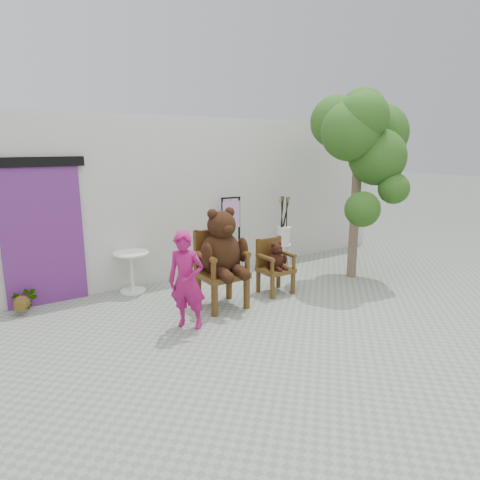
{
  "coord_description": "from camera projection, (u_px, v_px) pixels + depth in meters",
  "views": [
    {
      "loc": [
        -4.03,
        -4.57,
        2.52
      ],
      "look_at": [
        -0.2,
        1.22,
        0.95
      ],
      "focal_mm": 32.0,
      "sensor_mm": 36.0,
      "label": 1
    }
  ],
  "objects": [
    {
      "name": "ground_plane",
      "position": [
        296.0,
        315.0,
        6.44
      ],
      "size": [
        60.0,
        60.0,
        0.0
      ],
      "primitive_type": "plane",
      "color": "gray",
      "rests_on": "ground"
    },
    {
      "name": "back_wall",
      "position": [
        197.0,
        195.0,
        8.63
      ],
      "size": [
        9.0,
        1.0,
        3.0
      ],
      "primitive_type": "cube",
      "color": "silver",
      "rests_on": "ground"
    },
    {
      "name": "doorway",
      "position": [
        43.0,
        232.0,
        6.67
      ],
      "size": [
        1.4,
        0.11,
        2.33
      ],
      "color": "#662674",
      "rests_on": "ground"
    },
    {
      "name": "chair_big",
      "position": [
        221.0,
        253.0,
        6.58
      ],
      "size": [
        0.78,
        0.82,
        1.57
      ],
      "color": "#442B0E",
      "rests_on": "ground"
    },
    {
      "name": "chair_small",
      "position": [
        275.0,
        261.0,
        7.3
      ],
      "size": [
        0.53,
        0.49,
        0.93
      ],
      "color": "#442B0E",
      "rests_on": "ground"
    },
    {
      "name": "person",
      "position": [
        187.0,
        281.0,
        5.76
      ],
      "size": [
        0.6,
        0.61,
        1.41
      ],
      "primitive_type": "imported",
      "rotation": [
        0.0,
        0.0,
        -0.83
      ],
      "color": "#A3145F",
      "rests_on": "ground"
    },
    {
      "name": "cafe_table",
      "position": [
        132.0,
        267.0,
        7.35
      ],
      "size": [
        0.6,
        0.6,
        0.7
      ],
      "rotation": [
        0.0,
        0.0,
        0.38
      ],
      "color": "white",
      "rests_on": "ground"
    },
    {
      "name": "display_stand",
      "position": [
        231.0,
        244.0,
        8.4
      ],
      "size": [
        0.49,
        0.41,
        1.51
      ],
      "rotation": [
        0.0,
        0.0,
        -0.13
      ],
      "color": "black",
      "rests_on": "ground"
    },
    {
      "name": "stool_bucket",
      "position": [
        284.0,
        235.0,
        8.97
      ],
      "size": [
        0.32,
        0.32,
        1.45
      ],
      "rotation": [
        0.0,
        0.0,
        0.17
      ],
      "color": "white",
      "rests_on": "ground"
    },
    {
      "name": "tree",
      "position": [
        365.0,
        139.0,
        7.74
      ],
      "size": [
        1.91,
        1.8,
        3.57
      ],
      "rotation": [
        0.0,
        0.0,
        0.3
      ],
      "color": "brown",
      "rests_on": "ground"
    },
    {
      "name": "potted_plant",
      "position": [
        23.0,
        300.0,
        6.48
      ],
      "size": [
        0.44,
        0.41,
        0.4
      ],
      "primitive_type": "imported",
      "rotation": [
        0.0,
        0.0,
        -0.29
      ],
      "color": "#183C10",
      "rests_on": "ground"
    }
  ]
}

